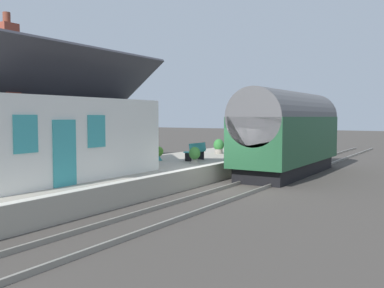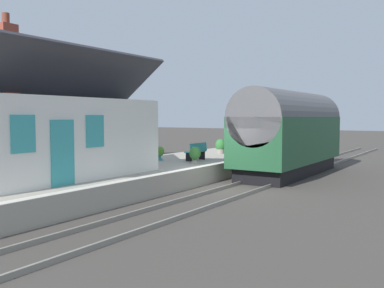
{
  "view_description": "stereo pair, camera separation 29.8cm",
  "coord_description": "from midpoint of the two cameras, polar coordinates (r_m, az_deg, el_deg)",
  "views": [
    {
      "loc": [
        -15.85,
        -8.41,
        3.01
      ],
      "look_at": [
        -0.15,
        1.5,
        1.81
      ],
      "focal_mm": 39.86,
      "sensor_mm": 36.0,
      "label": 1
    },
    {
      "loc": [
        -15.69,
        -8.66,
        3.01
      ],
      "look_at": [
        -0.15,
        1.5,
        1.81
      ],
      "focal_mm": 39.86,
      "sensor_mm": 36.0,
      "label": 2
    }
  ],
  "objects": [
    {
      "name": "ground_plane",
      "position": [
        18.18,
        3.81,
        -5.85
      ],
      "size": [
        160.0,
        160.0,
        0.0
      ],
      "primitive_type": "plane",
      "color": "#423D38"
    },
    {
      "name": "platform",
      "position": [
        20.09,
        -5.36,
        -3.77
      ],
      "size": [
        32.0,
        5.27,
        0.81
      ],
      "primitive_type": "cube",
      "color": "#A39B8C",
      "rests_on": "ground"
    },
    {
      "name": "platform_edge_coping",
      "position": [
        18.65,
        0.63,
        -3.05
      ],
      "size": [
        32.0,
        0.36,
        0.02
      ],
      "primitive_type": "cube",
      "color": "beige",
      "rests_on": "platform"
    },
    {
      "name": "rail_near",
      "position": [
        17.47,
        8.51,
        -6.04
      ],
      "size": [
        52.0,
        0.08,
        0.14
      ],
      "primitive_type": "cube",
      "color": "gray",
      "rests_on": "ground"
    },
    {
      "name": "rail_far",
      "position": [
        18.09,
        4.31,
        -5.68
      ],
      "size": [
        52.0,
        0.08,
        0.14
      ],
      "primitive_type": "cube",
      "color": "gray",
      "rests_on": "ground"
    },
    {
      "name": "train",
      "position": [
        22.54,
        12.44,
        1.58
      ],
      "size": [
        9.31,
        2.73,
        4.32
      ],
      "color": "black",
      "rests_on": "ground"
    },
    {
      "name": "station_building",
      "position": [
        16.25,
        -19.54,
        1.22
      ],
      "size": [
        8.4,
        4.5,
        5.59
      ],
      "color": "white",
      "rests_on": "platform"
    },
    {
      "name": "bench_by_lamp",
      "position": [
        21.31,
        0.1,
        -0.94
      ],
      "size": [
        1.42,
        0.49,
        0.88
      ],
      "color": "teal",
      "rests_on": "platform"
    },
    {
      "name": "bench_mid_platform",
      "position": [
        26.52,
        6.74,
        -0.06
      ],
      "size": [
        1.41,
        0.47,
        0.88
      ],
      "color": "teal",
      "rests_on": "platform"
    },
    {
      "name": "bench_near_building",
      "position": [
        28.73,
        8.84,
        0.21
      ],
      "size": [
        1.41,
        0.46,
        0.88
      ],
      "color": "teal",
      "rests_on": "platform"
    },
    {
      "name": "planter_under_sign",
      "position": [
        28.24,
        11.18,
        0.17
      ],
      "size": [
        0.64,
        0.64,
        0.93
      ],
      "color": "gray",
      "rests_on": "platform"
    },
    {
      "name": "planter_bench_left",
      "position": [
        29.99,
        8.6,
        0.22
      ],
      "size": [
        0.43,
        0.43,
        0.81
      ],
      "color": "#9E5138",
      "rests_on": "platform"
    },
    {
      "name": "planter_edge_far",
      "position": [
        19.97,
        -0.08,
        -1.54
      ],
      "size": [
        0.54,
        0.54,
        0.78
      ],
      "color": "gray",
      "rests_on": "platform"
    },
    {
      "name": "planter_bench_right",
      "position": [
        25.31,
        3.26,
        -0.29
      ],
      "size": [
        0.62,
        0.62,
        0.87
      ],
      "color": "gray",
      "rests_on": "platform"
    },
    {
      "name": "planter_corner_building",
      "position": [
        21.4,
        -4.89,
        -1.22
      ],
      "size": [
        0.48,
        0.48,
        0.72
      ],
      "color": "teal",
      "rests_on": "platform"
    },
    {
      "name": "tree_mid_background",
      "position": [
        31.03,
        -20.61,
        4.84
      ],
      "size": [
        3.11,
        3.26,
        5.56
      ],
      "color": "#4C3828",
      "rests_on": "ground"
    },
    {
      "name": "tree_far_right",
      "position": [
        29.02,
        -14.05,
        7.2
      ],
      "size": [
        2.96,
        2.92,
        6.74
      ],
      "color": "#4C3828",
      "rests_on": "ground"
    }
  ]
}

